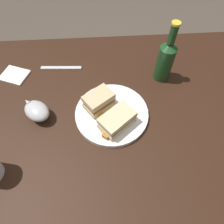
{
  "coord_description": "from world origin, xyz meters",
  "views": [
    {
      "loc": [
        0.03,
        0.39,
        1.42
      ],
      "look_at": [
        -0.0,
        -0.01,
        0.8
      ],
      "focal_mm": 32.01,
      "sensor_mm": 36.0,
      "label": 1
    }
  ],
  "objects_px": {
    "cider_bottle": "(166,59)",
    "fork": "(61,68)",
    "plate": "(112,114)",
    "sandwich_half_left": "(99,101)",
    "sandwich_half_right": "(117,120)",
    "gravy_boat": "(37,111)",
    "napkin": "(15,75)"
  },
  "relations": [
    {
      "from": "sandwich_half_right",
      "to": "cider_bottle",
      "type": "height_order",
      "value": "cider_bottle"
    },
    {
      "from": "gravy_boat",
      "to": "napkin",
      "type": "bearing_deg",
      "value": -57.95
    },
    {
      "from": "cider_bottle",
      "to": "napkin",
      "type": "bearing_deg",
      "value": -4.24
    },
    {
      "from": "sandwich_half_right",
      "to": "fork",
      "type": "bearing_deg",
      "value": -54.38
    },
    {
      "from": "sandwich_half_right",
      "to": "fork",
      "type": "xyz_separation_m",
      "value": [
        0.22,
        -0.31,
        -0.04
      ]
    },
    {
      "from": "plate",
      "to": "sandwich_half_right",
      "type": "distance_m",
      "value": 0.07
    },
    {
      "from": "napkin",
      "to": "fork",
      "type": "xyz_separation_m",
      "value": [
        -0.2,
        -0.03,
        -0.0
      ]
    },
    {
      "from": "plate",
      "to": "gravy_boat",
      "type": "relative_size",
      "value": 2.16
    },
    {
      "from": "fork",
      "to": "sandwich_half_right",
      "type": "bearing_deg",
      "value": -50.62
    },
    {
      "from": "napkin",
      "to": "sandwich_half_left",
      "type": "bearing_deg",
      "value": 151.31
    },
    {
      "from": "sandwich_half_left",
      "to": "cider_bottle",
      "type": "xyz_separation_m",
      "value": [
        -0.27,
        -0.15,
        0.05
      ]
    },
    {
      "from": "plate",
      "to": "sandwich_half_left",
      "type": "distance_m",
      "value": 0.07
    },
    {
      "from": "cider_bottle",
      "to": "fork",
      "type": "xyz_separation_m",
      "value": [
        0.43,
        -0.08,
        -0.09
      ]
    },
    {
      "from": "napkin",
      "to": "sandwich_half_right",
      "type": "bearing_deg",
      "value": 146.4
    },
    {
      "from": "sandwich_half_left",
      "to": "sandwich_half_right",
      "type": "bearing_deg",
      "value": 126.16
    },
    {
      "from": "sandwich_half_right",
      "to": "gravy_boat",
      "type": "relative_size",
      "value": 1.12
    },
    {
      "from": "gravy_boat",
      "to": "cider_bottle",
      "type": "xyz_separation_m",
      "value": [
        -0.5,
        -0.17,
        0.06
      ]
    },
    {
      "from": "plate",
      "to": "napkin",
      "type": "height_order",
      "value": "plate"
    },
    {
      "from": "plate",
      "to": "cider_bottle",
      "type": "relative_size",
      "value": 1.07
    },
    {
      "from": "cider_bottle",
      "to": "fork",
      "type": "bearing_deg",
      "value": -10.32
    },
    {
      "from": "plate",
      "to": "napkin",
      "type": "distance_m",
      "value": 0.47
    },
    {
      "from": "gravy_boat",
      "to": "fork",
      "type": "xyz_separation_m",
      "value": [
        -0.06,
        -0.25,
        -0.04
      ]
    },
    {
      "from": "napkin",
      "to": "fork",
      "type": "height_order",
      "value": "napkin"
    },
    {
      "from": "sandwich_half_right",
      "to": "napkin",
      "type": "height_order",
      "value": "sandwich_half_right"
    },
    {
      "from": "sandwich_half_right",
      "to": "fork",
      "type": "distance_m",
      "value": 0.39
    },
    {
      "from": "gravy_boat",
      "to": "napkin",
      "type": "xyz_separation_m",
      "value": [
        0.14,
        -0.22,
        -0.04
      ]
    },
    {
      "from": "sandwich_half_left",
      "to": "sandwich_half_right",
      "type": "height_order",
      "value": "sandwich_half_left"
    },
    {
      "from": "fork",
      "to": "sandwich_half_left",
      "type": "bearing_deg",
      "value": -50.81
    },
    {
      "from": "cider_bottle",
      "to": "napkin",
      "type": "height_order",
      "value": "cider_bottle"
    },
    {
      "from": "sandwich_half_right",
      "to": "napkin",
      "type": "relative_size",
      "value": 1.29
    },
    {
      "from": "sandwich_half_right",
      "to": "cider_bottle",
      "type": "relative_size",
      "value": 0.55
    },
    {
      "from": "cider_bottle",
      "to": "napkin",
      "type": "distance_m",
      "value": 0.64
    }
  ]
}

